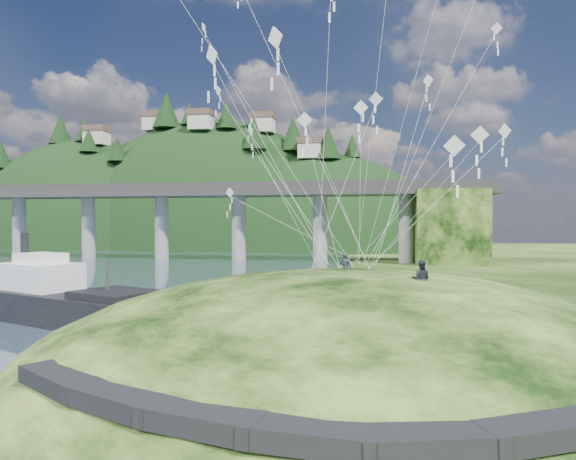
# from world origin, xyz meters

# --- Properties ---
(ground) EXTENTS (320.00, 320.00, 0.00)m
(ground) POSITION_xyz_m (0.00, 0.00, 0.00)
(ground) COLOR black
(ground) RESTS_ON ground
(grass_hill) EXTENTS (36.00, 32.00, 13.00)m
(grass_hill) POSITION_xyz_m (8.00, 2.00, -1.50)
(grass_hill) COLOR black
(grass_hill) RESTS_ON ground
(footpath) EXTENTS (22.29, 5.84, 0.83)m
(footpath) POSITION_xyz_m (7.46, -9.74, 2.08)
(footpath) COLOR black
(footpath) RESTS_ON ground
(bridge) EXTENTS (160.00, 11.00, 15.00)m
(bridge) POSITION_xyz_m (-26.46, 70.07, 9.70)
(bridge) COLOR #2D2B2B
(bridge) RESTS_ON ground
(far_ridge) EXTENTS (153.00, 70.00, 94.50)m
(far_ridge) POSITION_xyz_m (-43.58, 122.17, -7.44)
(far_ridge) COLOR black
(far_ridge) RESTS_ON ground
(work_barge) EXTENTS (19.40, 11.76, 6.59)m
(work_barge) POSITION_xyz_m (-14.37, 10.86, 1.65)
(work_barge) COLOR black
(work_barge) RESTS_ON ground
(wooden_dock) EXTENTS (13.50, 7.46, 0.98)m
(wooden_dock) POSITION_xyz_m (-2.58, 7.78, 0.43)
(wooden_dock) COLOR #3E2619
(wooden_dock) RESTS_ON ground
(kite_flyers) EXTENTS (4.56, 4.39, 1.92)m
(kite_flyers) POSITION_xyz_m (10.01, 1.37, 5.78)
(kite_flyers) COLOR #242631
(kite_flyers) RESTS_ON ground
(kite_swarm) EXTENTS (20.09, 17.37, 16.18)m
(kite_swarm) POSITION_xyz_m (7.34, 2.91, 16.10)
(kite_swarm) COLOR silver
(kite_swarm) RESTS_ON ground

